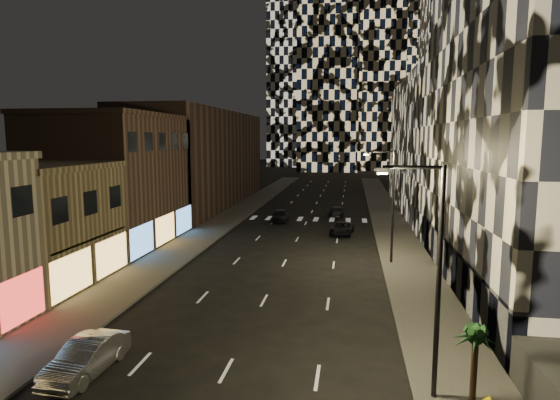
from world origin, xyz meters
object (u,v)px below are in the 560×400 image
(streetlight_far, at_px, (390,198))
(palm_tree, at_px, (476,342))
(car_silver_parked, at_px, (86,357))
(car_dark_oncoming, at_px, (337,211))
(car_dark_rightlane, at_px, (342,229))
(streetlight_near, at_px, (433,266))
(car_dark_midlane, at_px, (280,216))

(streetlight_far, bearing_deg, palm_tree, -86.47)
(streetlight_far, distance_m, car_silver_parked, 25.13)
(car_dark_oncoming, bearing_deg, streetlight_far, 100.94)
(car_silver_parked, distance_m, car_dark_rightlane, 32.82)
(car_dark_rightlane, height_order, palm_tree, palm_tree)
(car_dark_oncoming, bearing_deg, streetlight_near, 95.42)
(car_silver_parked, bearing_deg, streetlight_near, 4.76)
(streetlight_near, relative_size, car_dark_midlane, 2.04)
(car_dark_rightlane, bearing_deg, car_dark_oncoming, 100.21)
(car_silver_parked, relative_size, car_dark_midlane, 1.04)
(car_dark_midlane, distance_m, car_dark_oncoming, 8.49)
(car_dark_midlane, distance_m, car_dark_rightlane, 10.16)
(car_silver_parked, xyz_separation_m, car_dark_oncoming, (9.35, 43.11, -0.12))
(car_dark_midlane, height_order, palm_tree, palm_tree)
(car_dark_oncoming, xyz_separation_m, car_dark_rightlane, (0.90, -11.93, 0.02))
(car_dark_rightlane, bearing_deg, car_dark_midlane, 144.42)
(streetlight_near, height_order, car_dark_rightlane, streetlight_near)
(car_dark_midlane, bearing_deg, car_silver_parked, -93.21)
(streetlight_far, xyz_separation_m, car_silver_parked, (-14.20, -20.22, -4.59))
(palm_tree, bearing_deg, car_silver_parked, 175.78)
(car_silver_parked, height_order, car_dark_rightlane, car_silver_parked)
(streetlight_far, relative_size, car_dark_midlane, 2.04)
(car_silver_parked, bearing_deg, car_dark_rightlane, 75.68)
(car_dark_rightlane, distance_m, palm_tree, 32.84)
(streetlight_near, height_order, car_dark_oncoming, streetlight_near)
(car_silver_parked, xyz_separation_m, palm_tree, (15.52, -1.15, 2.27))
(streetlight_far, relative_size, car_dark_rightlane, 1.91)
(palm_tree, bearing_deg, streetlight_far, 93.53)
(car_silver_parked, xyz_separation_m, car_dark_midlane, (2.64, 37.91, -0.01))
(car_dark_midlane, xyz_separation_m, palm_tree, (12.88, -39.06, 2.27))
(streetlight_far, bearing_deg, car_dark_oncoming, 101.98)
(car_silver_parked, relative_size, car_dark_rightlane, 0.98)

